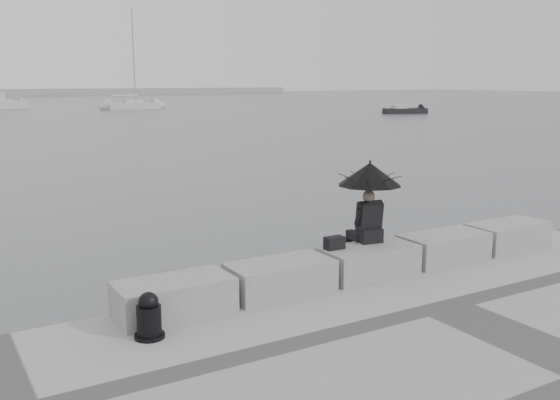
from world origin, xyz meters
TOP-DOWN VIEW (x-y plane):
  - ground at (0.00, 0.00)m, footprint 360.00×360.00m
  - stone_block_far_left at (-3.40, -0.45)m, footprint 1.60×0.80m
  - stone_block_left at (-1.70, -0.45)m, footprint 1.60×0.80m
  - stone_block_centre at (0.00, -0.45)m, footprint 1.60×0.80m
  - stone_block_right at (1.70, -0.45)m, footprint 1.60×0.80m
  - stone_block_far_right at (3.40, -0.45)m, footprint 1.60×0.80m
  - seated_person at (0.19, -0.19)m, footprint 1.08×1.08m
  - bag at (-0.58, -0.28)m, footprint 0.32×0.18m
  - mooring_bollard at (-3.97, -1.05)m, footprint 0.38×0.38m
  - sailboat_right at (18.96, 71.88)m, footprint 6.81×2.64m
  - small_motorboat at (41.81, 45.28)m, footprint 5.14×2.72m

SIDE VIEW (x-z plane):
  - ground at x=0.00m, z-range 0.00..0.00m
  - small_motorboat at x=41.81m, z-range -0.23..0.87m
  - sailboat_right at x=18.96m, z-range -5.91..6.99m
  - stone_block_far_left at x=-3.40m, z-range 0.50..1.00m
  - stone_block_left at x=-1.70m, z-range 0.50..1.00m
  - stone_block_centre at x=0.00m, z-range 0.50..1.00m
  - stone_block_right at x=1.70m, z-range 0.50..1.00m
  - stone_block_far_right at x=3.40m, z-range 0.50..1.00m
  - mooring_bollard at x=-3.97m, z-range 0.45..1.06m
  - bag at x=-0.58m, z-range 1.00..1.21m
  - seated_person at x=0.19m, z-range 1.29..2.68m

